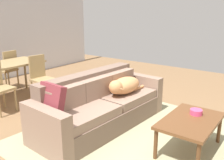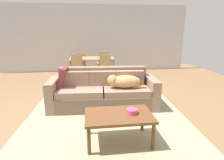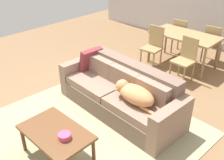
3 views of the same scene
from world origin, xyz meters
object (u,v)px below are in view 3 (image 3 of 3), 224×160
at_px(dining_chair_near_left, 153,45).
at_px(dining_chair_near_right, 185,58).
at_px(dining_chair_far_right, 212,42).
at_px(throw_pillow_by_left_arm, 91,60).
at_px(dining_chair_far_left, 181,35).
at_px(dining_table, 185,37).
at_px(dog_on_left_cushion, 134,94).
at_px(couch, 121,94).
at_px(coffee_table, 56,134).
at_px(bowl_on_coffee_table, 64,136).

xyz_separation_m(dining_chair_near_left, dining_chair_near_right, (0.88, -0.10, -0.01)).
height_order(dining_chair_near_left, dining_chair_far_right, dining_chair_near_left).
relative_size(throw_pillow_by_left_arm, dining_chair_far_right, 0.48).
bearing_deg(dining_chair_far_left, dining_table, 123.27).
height_order(dog_on_left_cushion, dining_chair_far_left, dining_chair_far_left).
bearing_deg(dining_chair_near_right, throw_pillow_by_left_arm, -120.43).
bearing_deg(dining_table, couch, -85.37).
distance_m(dining_chair_far_left, dining_chair_far_right, 0.82).
bearing_deg(dining_chair_far_right, dining_chair_near_left, 43.81).
bearing_deg(coffee_table, dining_chair_far_left, 99.23).
relative_size(bowl_on_coffee_table, dining_chair_near_right, 0.18).
relative_size(coffee_table, dining_table, 0.67).
bearing_deg(couch, dining_chair_far_right, 88.94).
height_order(dog_on_left_cushion, dining_chair_far_right, dining_chair_far_right).
distance_m(dining_chair_near_left, dining_chair_near_right, 0.89).
bearing_deg(bowl_on_coffee_table, dining_chair_near_left, 106.66).
distance_m(throw_pillow_by_left_arm, dining_table, 2.37).
height_order(dog_on_left_cushion, dining_table, dining_table).
relative_size(throw_pillow_by_left_arm, coffee_table, 0.45).
bearing_deg(dining_chair_near_right, dining_chair_near_left, 176.84).
bearing_deg(dining_chair_far_right, dining_chair_near_right, 81.84).
bearing_deg(dining_chair_far_right, bowl_on_coffee_table, 83.54).
distance_m(throw_pillow_by_left_arm, dining_chair_near_left, 1.76).
height_order(dog_on_left_cushion, dining_chair_near_right, dining_chair_near_right).
height_order(throw_pillow_by_left_arm, dining_table, throw_pillow_by_left_arm).
bearing_deg(dining_chair_far_left, dog_on_left_cushion, 105.60).
bearing_deg(dining_chair_near_right, coffee_table, -88.43).
bearing_deg(dog_on_left_cushion, dining_table, 106.83).
xyz_separation_m(dining_chair_near_left, dining_chair_far_left, (0.07, 1.08, -0.02)).
xyz_separation_m(throw_pillow_by_left_arm, dining_chair_near_left, (0.21, 1.75, -0.14)).
bearing_deg(dining_chair_far_right, dining_chair_far_left, -4.60).
xyz_separation_m(dining_table, dining_chair_far_right, (0.42, 0.60, -0.18)).
relative_size(couch, bowl_on_coffee_table, 14.35).
relative_size(dog_on_left_cushion, bowl_on_coffee_table, 5.01).
bearing_deg(dining_table, dining_chair_near_right, -56.81).
height_order(couch, dining_chair_near_right, dining_chair_near_right).
relative_size(coffee_table, dining_chair_near_right, 1.07).
bearing_deg(dog_on_left_cushion, dining_chair_far_right, 96.85).
bearing_deg(dining_chair_near_left, dining_chair_near_right, -11.93).
relative_size(dining_table, dining_chair_near_right, 1.59).
height_order(throw_pillow_by_left_arm, bowl_on_coffee_table, throw_pillow_by_left_arm).
bearing_deg(dining_chair_near_left, dog_on_left_cushion, -67.12).
bearing_deg(bowl_on_coffee_table, couch, 102.33).
bearing_deg(dining_table, dining_chair_near_left, -132.57).
bearing_deg(dining_chair_near_left, coffee_table, -82.00).
bearing_deg(dining_table, coffee_table, -85.39).
relative_size(couch, dining_table, 1.59).
xyz_separation_m(dog_on_left_cushion, coffee_table, (-0.31, -1.26, -0.20)).
xyz_separation_m(throw_pillow_by_left_arm, bowl_on_coffee_table, (1.20, -1.55, -0.18)).
bearing_deg(couch, dog_on_left_cushion, -19.81).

